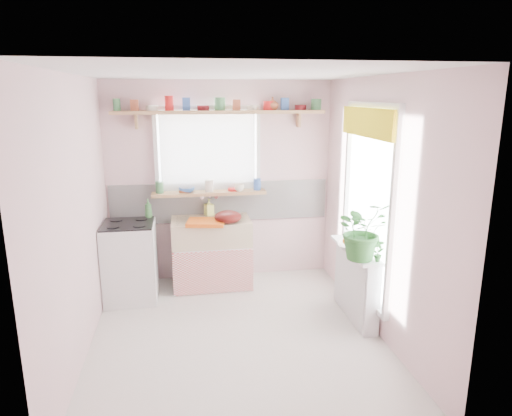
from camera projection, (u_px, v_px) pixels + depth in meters
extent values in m
plane|color=silver|center=(237.00, 336.00, 4.51)|extent=(3.20, 3.20, 0.00)
plane|color=white|center=(234.00, 73.00, 3.91)|extent=(3.20, 3.20, 0.00)
plane|color=beige|center=(220.00, 182.00, 5.75)|extent=(2.80, 0.00, 2.80)
plane|color=beige|center=(267.00, 282.00, 2.68)|extent=(2.80, 0.00, 2.80)
plane|color=beige|center=(77.00, 220.00, 3.99)|extent=(0.00, 3.20, 3.20)
plane|color=beige|center=(378.00, 208.00, 4.43)|extent=(0.00, 3.20, 3.20)
cube|color=white|center=(221.00, 202.00, 5.79)|extent=(2.74, 0.03, 0.50)
cube|color=#CC8495|center=(221.00, 217.00, 5.84)|extent=(2.74, 0.02, 0.12)
cube|color=white|center=(208.00, 151.00, 5.62)|extent=(1.20, 0.01, 1.00)
cube|color=white|center=(208.00, 151.00, 5.56)|extent=(1.15, 0.02, 0.95)
cube|color=white|center=(370.00, 203.00, 4.62)|extent=(0.01, 1.10, 1.90)
cube|color=yellow|center=(366.00, 122.00, 4.41)|extent=(0.03, 1.20, 0.28)
cube|color=white|center=(212.00, 264.00, 5.67)|extent=(0.85, 0.55, 0.55)
cube|color=#DD4341|center=(214.00, 272.00, 5.40)|extent=(0.95, 0.02, 0.53)
cube|color=beige|center=(211.00, 231.00, 5.57)|extent=(0.95, 0.55, 0.30)
cylinder|color=silver|center=(209.00, 195.00, 5.71)|extent=(0.03, 0.22, 0.03)
cube|color=white|center=(130.00, 262.00, 5.24)|extent=(0.58, 0.58, 0.90)
cube|color=black|center=(128.00, 224.00, 5.13)|extent=(0.56, 0.56, 0.02)
cylinder|color=black|center=(113.00, 227.00, 4.97)|extent=(0.14, 0.14, 0.01)
cylinder|color=black|center=(139.00, 226.00, 5.01)|extent=(0.14, 0.14, 0.01)
cylinder|color=black|center=(116.00, 220.00, 5.24)|extent=(0.14, 0.14, 0.01)
cylinder|color=black|center=(141.00, 219.00, 5.28)|extent=(0.14, 0.14, 0.01)
cube|color=white|center=(356.00, 284.00, 4.82)|extent=(0.15, 0.90, 0.75)
cube|color=white|center=(355.00, 250.00, 4.72)|extent=(0.22, 0.95, 0.03)
cube|color=tan|center=(209.00, 193.00, 5.63)|extent=(1.40, 0.22, 0.04)
cube|color=tan|center=(220.00, 112.00, 5.41)|extent=(2.52, 0.24, 0.04)
cylinder|color=#3F7F4C|center=(117.00, 106.00, 5.21)|extent=(0.11, 0.11, 0.12)
cylinder|color=#A55133|center=(134.00, 106.00, 5.24)|extent=(0.11, 0.11, 0.12)
cylinder|color=silver|center=(152.00, 108.00, 5.28)|extent=(0.11, 0.11, 0.06)
cylinder|color=red|center=(169.00, 105.00, 5.30)|extent=(0.11, 0.11, 0.12)
cylinder|color=#3359A5|center=(186.00, 105.00, 5.33)|extent=(0.11, 0.11, 0.12)
cylinder|color=#590F14|center=(203.00, 108.00, 5.37)|extent=(0.11, 0.11, 0.06)
cylinder|color=#3F7F4C|center=(220.00, 105.00, 5.39)|extent=(0.11, 0.11, 0.12)
cylinder|color=#A55133|center=(236.00, 105.00, 5.42)|extent=(0.11, 0.11, 0.12)
cylinder|color=silver|center=(253.00, 108.00, 5.46)|extent=(0.11, 0.11, 0.06)
cylinder|color=red|center=(269.00, 105.00, 5.48)|extent=(0.11, 0.11, 0.12)
cylinder|color=#3359A5|center=(285.00, 105.00, 5.51)|extent=(0.11, 0.11, 0.12)
cylinder|color=#590F14|center=(300.00, 107.00, 5.55)|extent=(0.11, 0.11, 0.06)
cylinder|color=#3F7F4C|center=(316.00, 105.00, 5.58)|extent=(0.11, 0.11, 0.12)
cylinder|color=#3F7F4C|center=(158.00, 188.00, 5.52)|extent=(0.11, 0.11, 0.12)
cylinder|color=#A55133|center=(184.00, 187.00, 5.57)|extent=(0.11, 0.11, 0.12)
cylinder|color=silver|center=(209.00, 189.00, 5.62)|extent=(0.11, 0.11, 0.06)
cylinder|color=red|center=(234.00, 186.00, 5.66)|extent=(0.11, 0.11, 0.12)
cylinder|color=#3359A5|center=(259.00, 185.00, 5.71)|extent=(0.11, 0.11, 0.12)
cube|color=orange|center=(206.00, 222.00, 5.32)|extent=(0.48, 0.40, 0.04)
ellipsoid|color=#53100E|center=(228.00, 217.00, 5.37)|extent=(0.41, 0.41, 0.15)
imported|color=#2D6F2C|center=(363.00, 230.00, 4.35)|extent=(0.59, 0.53, 0.58)
imported|color=silver|center=(352.00, 247.00, 4.66)|extent=(0.37, 0.37, 0.07)
imported|color=#285B24|center=(378.00, 250.00, 4.32)|extent=(0.14, 0.11, 0.23)
imported|color=#F0F66D|center=(209.00, 207.00, 5.70)|extent=(0.13, 0.13, 0.21)
imported|color=#EDE7CE|center=(239.00, 188.00, 5.62)|extent=(0.15, 0.15, 0.09)
imported|color=#325EA4|center=(187.00, 190.00, 5.58)|extent=(0.26, 0.26, 0.06)
imported|color=#9A502F|center=(272.00, 104.00, 5.48)|extent=(0.19, 0.19, 0.16)
imported|color=#3F7F41|center=(148.00, 208.00, 5.35)|extent=(0.09, 0.09, 0.22)
sphere|color=orange|center=(352.00, 241.00, 4.64)|extent=(0.08, 0.08, 0.08)
sphere|color=orange|center=(356.00, 240.00, 4.68)|extent=(0.08, 0.08, 0.08)
sphere|color=orange|center=(346.00, 241.00, 4.66)|extent=(0.08, 0.08, 0.08)
cylinder|color=yellow|center=(356.00, 242.00, 4.60)|extent=(0.18, 0.04, 0.10)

